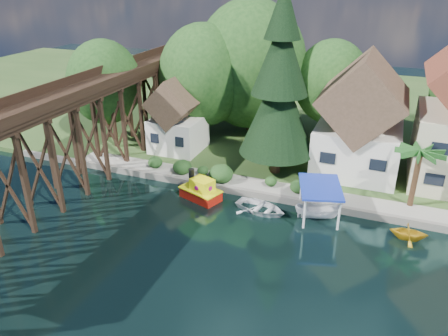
{
  "coord_description": "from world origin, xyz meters",
  "views": [
    {
      "loc": [
        9.12,
        -24.02,
        18.25
      ],
      "look_at": [
        -2.54,
        6.0,
        3.33
      ],
      "focal_mm": 35.0,
      "sensor_mm": 36.0,
      "label": 1
    }
  ],
  "objects_px": {
    "conifer": "(280,87)",
    "boat_white_a": "(261,207)",
    "palm_tree": "(420,154)",
    "boat_canopy": "(319,205)",
    "shed": "(178,119)",
    "trestle_bridge": "(78,128)",
    "tugboat": "(201,191)",
    "boat_yellow": "(409,231)",
    "house_left": "(360,123)"
  },
  "relations": [
    {
      "from": "boat_white_a",
      "to": "boat_yellow",
      "type": "bearing_deg",
      "value": -77.83
    },
    {
      "from": "house_left",
      "to": "boat_yellow",
      "type": "relative_size",
      "value": 4.18
    },
    {
      "from": "trestle_bridge",
      "to": "boat_white_a",
      "type": "xyz_separation_m",
      "value": [
        16.72,
        0.74,
        -4.91
      ]
    },
    {
      "from": "trestle_bridge",
      "to": "tugboat",
      "type": "xyz_separation_m",
      "value": [
        11.3,
        0.93,
        -4.58
      ]
    },
    {
      "from": "palm_tree",
      "to": "trestle_bridge",
      "type": "bearing_deg",
      "value": -169.45
    },
    {
      "from": "house_left",
      "to": "boat_yellow",
      "type": "bearing_deg",
      "value": -63.58
    },
    {
      "from": "boat_canopy",
      "to": "house_left",
      "type": "bearing_deg",
      "value": 79.57
    },
    {
      "from": "palm_tree",
      "to": "boat_yellow",
      "type": "xyz_separation_m",
      "value": [
        -0.06,
        -4.39,
        -4.36
      ]
    },
    {
      "from": "tugboat",
      "to": "boat_yellow",
      "type": "distance_m",
      "value": 16.67
    },
    {
      "from": "boat_white_a",
      "to": "trestle_bridge",
      "type": "bearing_deg",
      "value": 104.2
    },
    {
      "from": "shed",
      "to": "boat_white_a",
      "type": "distance_m",
      "value": 14.92
    },
    {
      "from": "palm_tree",
      "to": "boat_canopy",
      "type": "xyz_separation_m",
      "value": [
        -6.78,
        -3.89,
        -3.81
      ]
    },
    {
      "from": "tugboat",
      "to": "boat_white_a",
      "type": "bearing_deg",
      "value": -2.04
    },
    {
      "from": "trestle_bridge",
      "to": "tugboat",
      "type": "height_order",
      "value": "trestle_bridge"
    },
    {
      "from": "boat_canopy",
      "to": "shed",
      "type": "bearing_deg",
      "value": 153.8
    },
    {
      "from": "house_left",
      "to": "boat_white_a",
      "type": "bearing_deg",
      "value": -121.9
    },
    {
      "from": "palm_tree",
      "to": "boat_white_a",
      "type": "relative_size",
      "value": 1.22
    },
    {
      "from": "boat_white_a",
      "to": "shed",
      "type": "bearing_deg",
      "value": 65.43
    },
    {
      "from": "boat_white_a",
      "to": "tugboat",
      "type": "bearing_deg",
      "value": 99.64
    },
    {
      "from": "boat_white_a",
      "to": "palm_tree",
      "type": "bearing_deg",
      "value": -56.7
    },
    {
      "from": "house_left",
      "to": "boat_yellow",
      "type": "distance_m",
      "value": 12.01
    },
    {
      "from": "shed",
      "to": "conifer",
      "type": "xyz_separation_m",
      "value": [
        11.06,
        -1.78,
        4.82
      ]
    },
    {
      "from": "trestle_bridge",
      "to": "house_left",
      "type": "height_order",
      "value": "house_left"
    },
    {
      "from": "tugboat",
      "to": "boat_white_a",
      "type": "relative_size",
      "value": 0.93
    },
    {
      "from": "boat_canopy",
      "to": "tugboat",
      "type": "bearing_deg",
      "value": -177.69
    },
    {
      "from": "shed",
      "to": "boat_yellow",
      "type": "height_order",
      "value": "shed"
    },
    {
      "from": "palm_tree",
      "to": "boat_white_a",
      "type": "xyz_separation_m",
      "value": [
        -11.31,
        -4.48,
        -4.62
      ]
    },
    {
      "from": "house_left",
      "to": "shed",
      "type": "xyz_separation_m",
      "value": [
        -18.0,
        -1.5,
        -1.31
      ]
    },
    {
      "from": "tugboat",
      "to": "boat_white_a",
      "type": "distance_m",
      "value": 5.43
    },
    {
      "from": "palm_tree",
      "to": "tugboat",
      "type": "distance_m",
      "value": 17.8
    },
    {
      "from": "shed",
      "to": "palm_tree",
      "type": "bearing_deg",
      "value": -10.11
    },
    {
      "from": "boat_white_a",
      "to": "boat_canopy",
      "type": "xyz_separation_m",
      "value": [
        4.53,
        0.6,
        0.8
      ]
    },
    {
      "from": "tugboat",
      "to": "conifer",
      "type": "bearing_deg",
      "value": 54.27
    },
    {
      "from": "house_left",
      "to": "boat_white_a",
      "type": "height_order",
      "value": "house_left"
    },
    {
      "from": "conifer",
      "to": "palm_tree",
      "type": "height_order",
      "value": "conifer"
    },
    {
      "from": "trestle_bridge",
      "to": "boat_yellow",
      "type": "distance_m",
      "value": 28.36
    },
    {
      "from": "palm_tree",
      "to": "tugboat",
      "type": "height_order",
      "value": "palm_tree"
    },
    {
      "from": "conifer",
      "to": "boat_white_a",
      "type": "distance_m",
      "value": 10.68
    },
    {
      "from": "boat_white_a",
      "to": "conifer",
      "type": "bearing_deg",
      "value": 17.22
    },
    {
      "from": "conifer",
      "to": "boat_white_a",
      "type": "relative_size",
      "value": 3.96
    },
    {
      "from": "boat_canopy",
      "to": "boat_white_a",
      "type": "bearing_deg",
      "value": -172.52
    },
    {
      "from": "palm_tree",
      "to": "shed",
      "type": "bearing_deg",
      "value": 169.89
    },
    {
      "from": "shed",
      "to": "conifer",
      "type": "height_order",
      "value": "conifer"
    },
    {
      "from": "palm_tree",
      "to": "tugboat",
      "type": "relative_size",
      "value": 1.31
    },
    {
      "from": "conifer",
      "to": "boat_yellow",
      "type": "bearing_deg",
      "value": -29.4
    },
    {
      "from": "house_left",
      "to": "palm_tree",
      "type": "relative_size",
      "value": 2.11
    },
    {
      "from": "trestle_bridge",
      "to": "palm_tree",
      "type": "distance_m",
      "value": 28.51
    },
    {
      "from": "conifer",
      "to": "tugboat",
      "type": "distance_m",
      "value": 11.34
    },
    {
      "from": "boat_canopy",
      "to": "boat_yellow",
      "type": "relative_size",
      "value": 1.96
    },
    {
      "from": "conifer",
      "to": "boat_white_a",
      "type": "xyz_separation_m",
      "value": [
        0.66,
        -6.81,
        -8.21
      ]
    }
  ]
}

